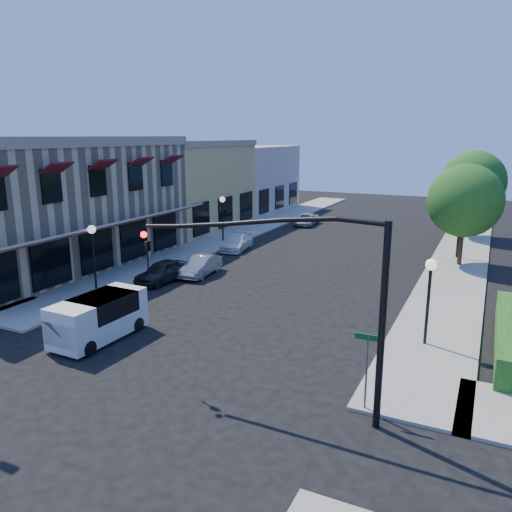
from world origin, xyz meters
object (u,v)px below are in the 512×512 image
at_px(white_van, 98,316).
at_px(parked_car_b, 201,266).
at_px(lamppost_left_near, 93,241).
at_px(parked_car_a, 162,271).
at_px(lamppost_right_near, 430,280).
at_px(parked_car_d, 306,219).
at_px(street_tree_b, 473,182).
at_px(lamppost_left_far, 222,207).
at_px(lamppost_right_far, 460,219).
at_px(signal_mast_arm, 309,281).
at_px(parked_car_c, 237,242).
at_px(street_tree_a, 465,201).
at_px(street_name_sign, 367,359).

height_order(white_van, parked_car_b, white_van).
bearing_deg(lamppost_left_near, parked_car_a, 51.21).
distance_m(lamppost_right_near, parked_car_d, 27.72).
xyz_separation_m(street_tree_b, lamppost_left_far, (-17.30, -10.00, -1.81)).
relative_size(lamppost_left_near, parked_car_d, 0.94).
relative_size(lamppost_right_far, parked_car_a, 0.98).
relative_size(lamppost_left_far, parked_car_a, 0.98).
height_order(signal_mast_arm, parked_car_c, signal_mast_arm).
xyz_separation_m(lamppost_left_far, parked_car_a, (2.30, -11.14, -2.11)).
xyz_separation_m(signal_mast_arm, lamppost_right_near, (2.64, 6.50, -1.35)).
bearing_deg(parked_car_a, parked_car_d, 92.79).
height_order(street_tree_a, street_tree_b, street_tree_b).
relative_size(street_tree_b, parked_car_d, 1.85).
bearing_deg(street_tree_b, parked_car_c, -141.34).
distance_m(street_tree_b, lamppost_right_far, 8.21).
bearing_deg(street_tree_a, lamppost_left_near, -141.02).
distance_m(lamppost_left_near, parked_car_a, 4.24).
bearing_deg(lamppost_right_near, parked_car_b, 159.64).
bearing_deg(street_name_sign, lamppost_left_near, 160.07).
distance_m(signal_mast_arm, parked_car_c, 22.37).
bearing_deg(parked_car_b, parked_car_a, -124.86).
distance_m(street_name_sign, parked_car_b, 16.54).
height_order(street_tree_b, lamppost_left_far, street_tree_b).
relative_size(signal_mast_arm, lamppost_left_far, 2.24).
bearing_deg(parked_car_a, parked_car_b, 65.69).
distance_m(signal_mast_arm, lamppost_right_near, 7.15).
xyz_separation_m(lamppost_right_far, parked_car_b, (-13.47, -11.00, -2.15)).
bearing_deg(parked_car_d, street_tree_a, -39.86).
height_order(signal_mast_arm, white_van, signal_mast_arm).
xyz_separation_m(lamppost_right_far, parked_car_d, (-13.70, 8.00, -2.21)).
bearing_deg(parked_car_b, white_van, -87.43).
relative_size(street_tree_a, lamppost_right_far, 1.82).
relative_size(signal_mast_arm, lamppost_left_near, 2.24).
height_order(street_tree_b, parked_car_b, street_tree_b).
bearing_deg(lamppost_left_near, lamppost_right_far, 43.26).
bearing_deg(white_van, lamppost_left_far, 104.33).
bearing_deg(street_tree_a, street_tree_b, 90.00).
xyz_separation_m(street_name_sign, parked_car_a, (-13.70, 8.66, -1.08)).
bearing_deg(lamppost_left_far, parked_car_b, -68.61).
relative_size(white_van, parked_car_b, 1.16).
distance_m(parked_car_b, parked_car_c, 7.11).
distance_m(street_tree_b, white_van, 31.81).
relative_size(street_tree_b, street_name_sign, 2.81).
bearing_deg(signal_mast_arm, parked_car_b, 133.27).
bearing_deg(street_name_sign, lamppost_right_far, 87.37).
bearing_deg(parked_car_b, parked_car_c, 94.89).
xyz_separation_m(street_name_sign, lamppost_left_far, (-16.00, 19.80, 1.04)).
relative_size(street_name_sign, lamppost_left_far, 0.70).
distance_m(lamppost_left_near, lamppost_right_far, 23.35).
distance_m(street_name_sign, white_van, 11.17).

